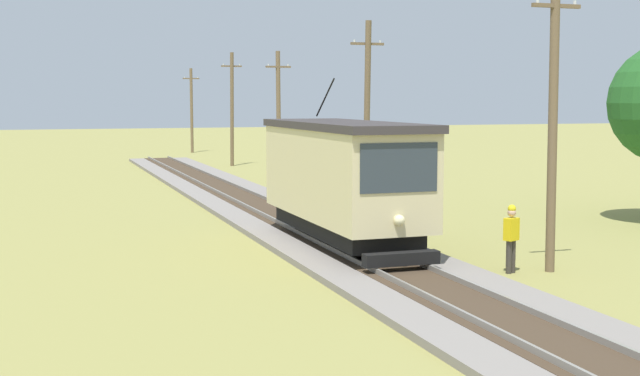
% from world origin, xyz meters
% --- Properties ---
extents(red_tram, '(2.60, 8.54, 4.79)m').
position_xyz_m(red_tram, '(0.00, 21.08, 2.19)').
color(red_tram, beige).
rests_on(red_tram, rail_right).
extents(utility_pole_near_tram, '(1.40, 0.34, 7.76)m').
position_xyz_m(utility_pole_near_tram, '(4.02, 16.45, 3.98)').
color(utility_pole_near_tram, brown).
rests_on(utility_pole_near_tram, ground).
extents(utility_pole_mid, '(1.40, 0.47, 7.57)m').
position_xyz_m(utility_pole_mid, '(4.02, 29.13, 3.88)').
color(utility_pole_mid, brown).
rests_on(utility_pole_mid, ground).
extents(utility_pole_far, '(1.40, 0.40, 7.08)m').
position_xyz_m(utility_pole_far, '(4.02, 41.88, 3.63)').
color(utility_pole_far, brown).
rests_on(utility_pole_far, ground).
extents(utility_pole_distant, '(1.40, 0.51, 7.59)m').
position_xyz_m(utility_pole_distant, '(4.02, 53.13, 3.89)').
color(utility_pole_distant, brown).
rests_on(utility_pole_distant, ground).
extents(utility_pole_horizon, '(1.40, 0.29, 7.06)m').
position_xyz_m(utility_pole_horizon, '(4.02, 68.25, 3.63)').
color(utility_pole_horizon, brown).
rests_on(utility_pole_horizon, ground).
extents(gravel_pile, '(2.81, 2.81, 0.84)m').
position_xyz_m(gravel_pile, '(4.72, 26.94, 0.42)').
color(gravel_pile, gray).
rests_on(gravel_pile, ground).
extents(track_worker, '(0.44, 0.37, 1.78)m').
position_xyz_m(track_worker, '(2.93, 16.55, 0.98)').
color(track_worker, '#38332D').
rests_on(track_worker, ground).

